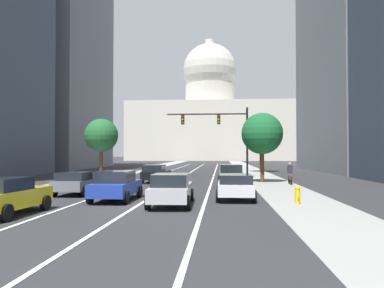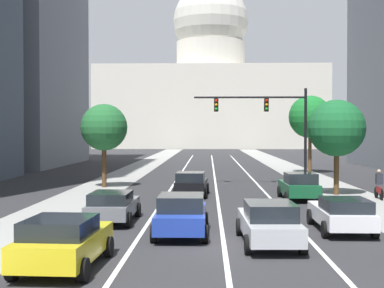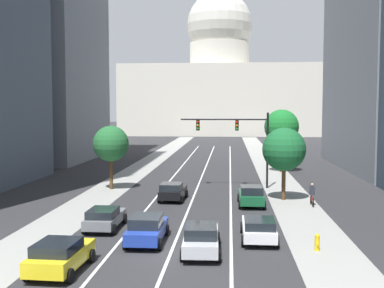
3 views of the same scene
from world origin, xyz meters
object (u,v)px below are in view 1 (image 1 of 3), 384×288
at_px(capitol_building, 210,118).
at_px(street_tree_mid_left, 101,136).
at_px(car_yellow, 4,195).
at_px(street_tree_far_right, 261,131).
at_px(car_gray, 78,182).
at_px(car_green, 231,174).
at_px(car_blue, 116,185).
at_px(car_black, 156,173).
at_px(street_tree_near_right, 262,134).
at_px(cyclist, 290,174).
at_px(traffic_signal_mast, 222,128).
at_px(car_white, 235,186).
at_px(fire_hydrant, 298,195).
at_px(car_silver, 171,189).

xyz_separation_m(capitol_building, street_tree_mid_left, (-7.81, -95.80, -10.18)).
xyz_separation_m(car_yellow, street_tree_far_right, (13.61, 35.77, 4.47)).
xyz_separation_m(car_gray, car_green, (9.26, 7.85, 0.08)).
xyz_separation_m(car_blue, car_black, (-0.01, 12.25, -0.02)).
relative_size(capitol_building, car_blue, 12.32).
bearing_deg(street_tree_near_right, car_green, -135.61).
height_order(car_blue, car_black, car_blue).
bearing_deg(car_gray, car_black, -17.74).
relative_size(street_tree_near_right, street_tree_far_right, 0.80).
bearing_deg(car_yellow, car_gray, 2.47).
height_order(car_yellow, street_tree_near_right, street_tree_near_right).
xyz_separation_m(car_black, street_tree_near_right, (8.90, 1.01, 3.32)).
relative_size(car_yellow, cyclist, 2.45).
relative_size(capitol_building, traffic_signal_mast, 6.63).
relative_size(capitol_building, car_white, 12.35).
xyz_separation_m(car_yellow, cyclist, (13.89, 16.13, 0.06)).
xyz_separation_m(capitol_building, fire_hydrant, (7.53, -113.93, -13.89)).
relative_size(capitol_building, street_tree_near_right, 9.21).
bearing_deg(street_tree_mid_left, capitol_building, 85.34).
xyz_separation_m(car_blue, street_tree_mid_left, (-6.27, 17.28, 3.38)).
distance_m(car_yellow, car_green, 18.21).
height_order(street_tree_mid_left, street_tree_far_right, street_tree_far_right).
distance_m(car_gray, street_tree_mid_left, 15.27).
height_order(capitol_building, street_tree_far_right, capitol_building).
distance_m(car_black, cyclist, 10.88).
xyz_separation_m(car_blue, cyclist, (10.80, 11.05, 0.06)).
relative_size(street_tree_mid_left, street_tree_far_right, 0.80).
bearing_deg(fire_hydrant, car_yellow, -160.86).
relative_size(car_black, fire_hydrant, 4.57).
height_order(fire_hydrant, street_tree_mid_left, street_tree_mid_left).
xyz_separation_m(car_silver, cyclist, (7.72, 12.70, 0.08)).
bearing_deg(street_tree_mid_left, fire_hydrant, -49.77).
xyz_separation_m(capitol_building, car_yellow, (-4.63, -118.16, -13.56)).
bearing_deg(traffic_signal_mast, street_tree_far_right, 66.79).
height_order(car_gray, car_yellow, car_yellow).
distance_m(car_green, street_tree_near_right, 5.03).
bearing_deg(cyclist, car_yellow, 140.31).
relative_size(car_blue, cyclist, 2.55).
bearing_deg(street_tree_mid_left, car_gray, -77.65).
xyz_separation_m(capitol_building, car_blue, (-1.54, -113.08, -13.56)).
bearing_deg(car_black, capitol_building, 1.76).
bearing_deg(street_tree_far_right, car_black, -119.73).
distance_m(car_silver, car_blue, 3.50).
relative_size(car_gray, street_tree_far_right, 0.58).
bearing_deg(car_blue, street_tree_mid_left, 20.09).
relative_size(car_gray, car_black, 1.01).
xyz_separation_m(car_gray, street_tree_near_right, (11.97, 10.51, 3.37)).
relative_size(fire_hydrant, street_tree_near_right, 0.16).
height_order(cyclist, street_tree_mid_left, street_tree_mid_left).
xyz_separation_m(capitol_building, car_white, (4.63, -112.22, -13.63)).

